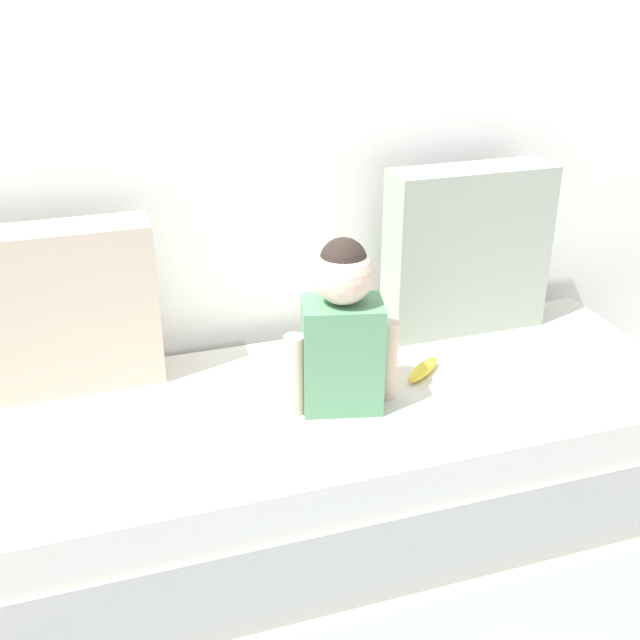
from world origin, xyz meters
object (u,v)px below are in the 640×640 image
at_px(couch, 304,461).
at_px(throw_pillow_left, 49,311).
at_px(toddler, 342,328).
at_px(throw_pillow_right, 467,250).
at_px(banana, 423,370).

bearing_deg(couch, throw_pillow_left, 154.84).
height_order(throw_pillow_left, toddler, toddler).
distance_m(throw_pillow_right, toddler, 0.66).
xyz_separation_m(couch, toddler, (0.10, -0.05, 0.44)).
bearing_deg(toddler, throw_pillow_right, 32.43).
distance_m(couch, toddler, 0.46).
height_order(toddler, banana, toddler).
distance_m(throw_pillow_right, banana, 0.46).
relative_size(throw_pillow_left, toddler, 1.21).
relative_size(couch, toddler, 4.81).
distance_m(toddler, banana, 0.37).
bearing_deg(throw_pillow_left, throw_pillow_right, 0.00).
relative_size(throw_pillow_right, banana, 3.23).
relative_size(throw_pillow_left, banana, 3.52).
xyz_separation_m(throw_pillow_right, toddler, (-0.56, -0.35, -0.03)).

